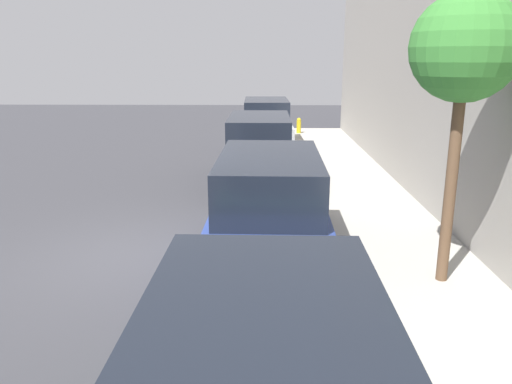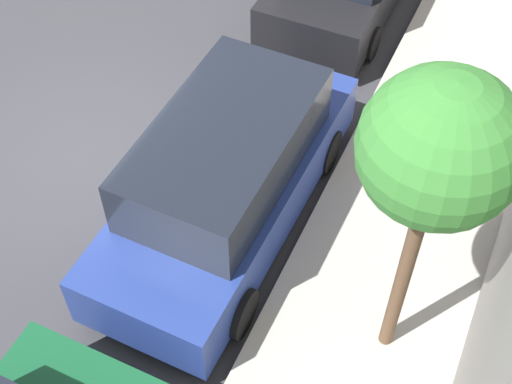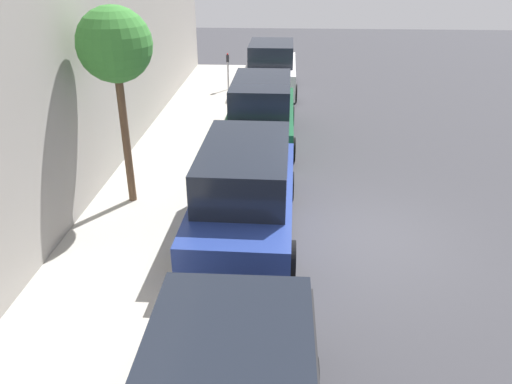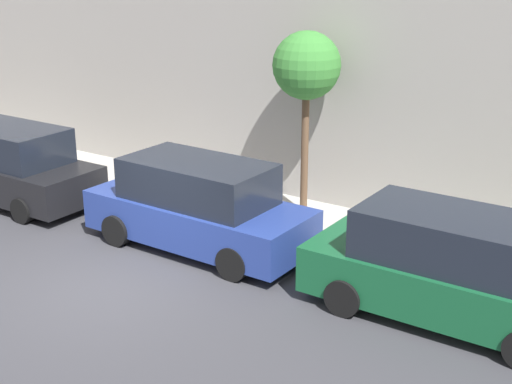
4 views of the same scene
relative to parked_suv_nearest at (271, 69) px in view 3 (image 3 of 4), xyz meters
name	(u,v)px [view 3 (image 3 of 4)]	position (x,y,z in m)	size (l,w,h in m)	color
ground_plane	(363,238)	(-2.22, 11.53, -0.93)	(60.00, 60.00, 0.00)	#38383D
sidewalk	(133,228)	(2.52, 11.53, -0.86)	(2.48, 32.00, 0.15)	#B2ADA3
parked_suv_nearest	(271,69)	(0.00, 0.00, 0.00)	(2.08, 4.81, 1.98)	silver
parked_minivan_second	(261,112)	(0.12, 5.94, -0.01)	(2.02, 4.92, 1.90)	#14512D
parked_minivan_third	(245,191)	(0.19, 11.37, -0.01)	(2.02, 4.93, 1.90)	navy
parking_meter_near	(228,68)	(1.73, 0.31, 0.10)	(0.11, 0.15, 1.44)	#ADADB2
street_tree	(115,47)	(2.84, 10.36, 2.62)	(1.51, 1.51, 4.20)	brown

